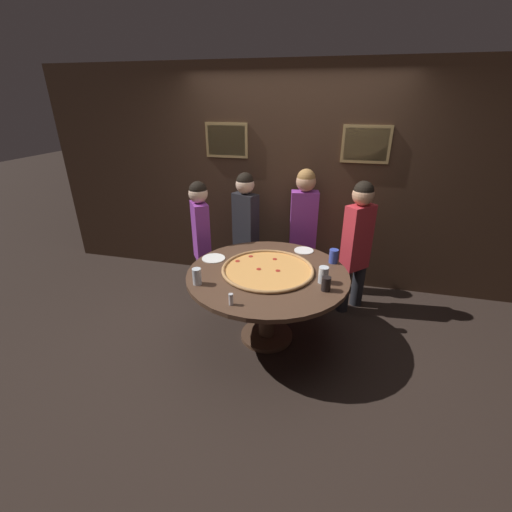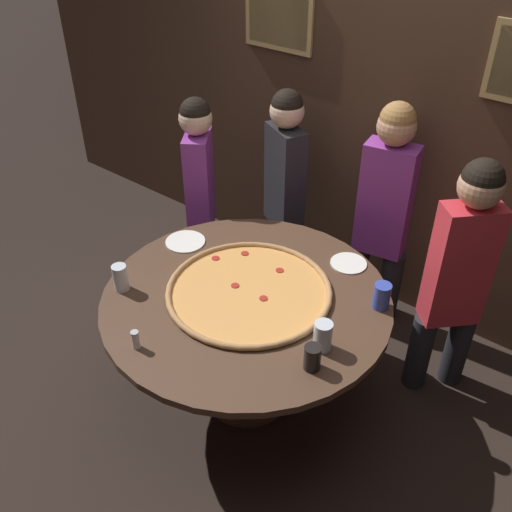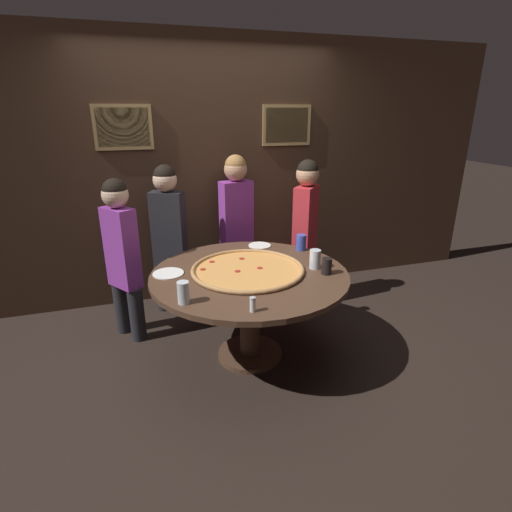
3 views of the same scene
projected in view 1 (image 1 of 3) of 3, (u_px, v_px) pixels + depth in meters
name	position (u px, v px, depth m)	size (l,w,h in m)	color
ground_plane	(267.00, 336.00, 3.49)	(24.00, 24.00, 0.00)	black
back_wall	(292.00, 180.00, 4.13)	(6.40, 0.08, 2.60)	#3D281C
dining_table	(267.00, 285.00, 3.24)	(1.50, 1.50, 0.74)	#4C3323
giant_pizza	(268.00, 269.00, 3.20)	(0.87, 0.87, 0.03)	#E0994C
drink_cup_front_edge	(323.00, 275.00, 2.97)	(0.09, 0.09, 0.15)	silver
drink_cup_far_right	(326.00, 284.00, 2.86)	(0.08, 0.08, 0.12)	black
drink_cup_by_shaker	(197.00, 276.00, 2.95)	(0.08, 0.08, 0.15)	silver
drink_cup_far_left	(334.00, 256.00, 3.34)	(0.09, 0.09, 0.14)	#384CB7
white_plate_right_side	(304.00, 250.00, 3.62)	(0.20, 0.20, 0.01)	white
white_plate_beside_cup	(214.00, 258.00, 3.44)	(0.23, 0.23, 0.01)	white
condiment_shaker	(231.00, 299.00, 2.66)	(0.04, 0.04, 0.10)	silver
diner_far_left	(201.00, 234.00, 3.91)	(0.30, 0.36, 1.40)	#232328
diner_far_right	(246.00, 225.00, 4.13)	(0.38, 0.28, 1.44)	#232328
diner_side_right	(357.00, 240.00, 3.64)	(0.35, 0.36, 1.47)	#232328
diner_centre_back	(303.00, 224.00, 4.05)	(0.39, 0.22, 1.50)	#232328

